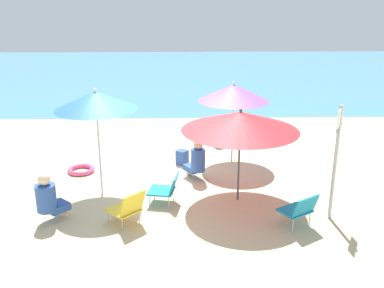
# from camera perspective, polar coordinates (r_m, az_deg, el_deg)

# --- Properties ---
(ground_plane) EXTENTS (40.00, 40.00, 0.00)m
(ground_plane) POSITION_cam_1_polar(r_m,az_deg,el_deg) (9.12, -3.95, -5.24)
(ground_plane) COLOR #D3BC8C
(sea_water) EXTENTS (40.00, 16.00, 0.01)m
(sea_water) POSITION_cam_1_polar(r_m,az_deg,el_deg) (21.67, -2.50, 8.99)
(sea_water) COLOR teal
(sea_water) RESTS_ON ground_plane
(umbrella_purple) EXTENTS (1.55, 1.55, 1.87)m
(umbrella_purple) POSITION_cam_1_polar(r_m,az_deg,el_deg) (9.87, 5.32, 6.53)
(umbrella_purple) COLOR silver
(umbrella_purple) RESTS_ON ground_plane
(umbrella_red) EXTENTS (2.11, 2.11, 1.77)m
(umbrella_red) POSITION_cam_1_polar(r_m,az_deg,el_deg) (7.99, 6.18, 2.92)
(umbrella_red) COLOR #4C4C51
(umbrella_red) RESTS_ON ground_plane
(umbrella_blue) EXTENTS (1.51, 1.51, 2.08)m
(umbrella_blue) POSITION_cam_1_polar(r_m,az_deg,el_deg) (8.28, -12.16, 5.43)
(umbrella_blue) COLOR silver
(umbrella_blue) RESTS_ON ground_plane
(beach_chair_a) EXTENTS (0.61, 0.56, 0.57)m
(beach_chair_a) POSITION_cam_1_polar(r_m,az_deg,el_deg) (8.23, -3.29, -5.60)
(beach_chair_a) COLOR teal
(beach_chair_a) RESTS_ON ground_plane
(beach_chair_b) EXTENTS (0.71, 0.73, 0.59)m
(beach_chair_b) POSITION_cam_1_polar(r_m,az_deg,el_deg) (11.47, 3.49, 1.42)
(beach_chair_b) COLOR navy
(beach_chair_b) RESTS_ON ground_plane
(beach_chair_c) EXTENTS (0.73, 0.73, 0.64)m
(beach_chair_c) POSITION_cam_1_polar(r_m,az_deg,el_deg) (7.57, -8.21, -8.00)
(beach_chair_c) COLOR gold
(beach_chair_c) RESTS_ON ground_plane
(beach_chair_d) EXTENTS (0.68, 0.68, 0.62)m
(beach_chair_d) POSITION_cam_1_polar(r_m,az_deg,el_deg) (7.60, 13.53, -8.04)
(beach_chair_d) COLOR teal
(beach_chair_d) RESTS_ON ground_plane
(person_a) EXTENTS (0.46, 0.53, 0.90)m
(person_a) POSITION_cam_1_polar(r_m,az_deg,el_deg) (9.19, 0.60, -2.05)
(person_a) COLOR #2D519E
(person_a) RESTS_ON ground_plane
(person_b) EXTENTS (0.54, 0.55, 0.92)m
(person_b) POSITION_cam_1_polar(r_m,az_deg,el_deg) (7.89, -17.79, -6.53)
(person_b) COLOR #2D519E
(person_b) RESTS_ON ground_plane
(warning_sign) EXTENTS (0.23, 0.41, 2.01)m
(warning_sign) POSITION_cam_1_polar(r_m,az_deg,el_deg) (7.71, 17.97, -0.39)
(warning_sign) COLOR #ADADB2
(warning_sign) RESTS_ON ground_plane
(swim_ring) EXTENTS (0.58, 0.58, 0.10)m
(swim_ring) POSITION_cam_1_polar(r_m,az_deg,el_deg) (10.01, -13.95, -3.21)
(swim_ring) COLOR #E54C7F
(swim_ring) RESTS_ON ground_plane
(beach_bag) EXTENTS (0.31, 0.30, 0.34)m
(beach_bag) POSITION_cam_1_polar(r_m,az_deg,el_deg) (10.10, -1.26, -1.71)
(beach_bag) COLOR #2D519E
(beach_bag) RESTS_ON ground_plane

